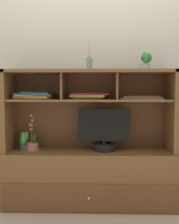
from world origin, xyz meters
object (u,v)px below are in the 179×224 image
at_px(potted_fern, 24,142).
at_px(magazine_stack_right, 35,96).
at_px(magazine_stack_centre, 141,98).
at_px(media_console, 90,163).
at_px(diffuser_bottle, 89,64).
at_px(tv_monitor, 104,133).
at_px(potted_orchid, 32,145).
at_px(potted_succulent, 146,61).
at_px(magazine_stack_left, 89,96).

relative_size(potted_fern, magazine_stack_right, 0.47).
bearing_deg(potted_fern, magazine_stack_centre, 0.05).
relative_size(media_console, diffuser_bottle, 5.78).
relative_size(tv_monitor, potted_orchid, 1.43).
bearing_deg(potted_succulent, magazine_stack_centre, 178.04).
distance_m(media_console, tv_monitor, 0.33).
bearing_deg(magazine_stack_left, diffuser_bottle, -82.28).
height_order(potted_orchid, diffuser_bottle, diffuser_bottle).
bearing_deg(tv_monitor, diffuser_bottle, -169.18).
height_order(media_console, potted_orchid, media_console).
bearing_deg(diffuser_bottle, tv_monitor, 10.82).
bearing_deg(magazine_stack_left, media_console, -74.74).
relative_size(potted_orchid, potted_succulent, 1.98).
bearing_deg(diffuser_bottle, magazine_stack_centre, 4.36).
height_order(potted_orchid, magazine_stack_right, magazine_stack_right).
distance_m(magazine_stack_right, potted_succulent, 1.11).
bearing_deg(magazine_stack_centre, potted_succulent, -1.96).
xyz_separation_m(magazine_stack_right, diffuser_bottle, (0.53, -0.01, 0.30)).
xyz_separation_m(media_console, potted_orchid, (-0.56, -0.01, 0.18)).
bearing_deg(magazine_stack_left, potted_orchid, -175.42).
xyz_separation_m(tv_monitor, magazine_stack_right, (-0.67, -0.02, 0.37)).
bearing_deg(potted_orchid, potted_succulent, 1.01).
bearing_deg(potted_fern, media_console, -0.53).
distance_m(media_console, magazine_stack_left, 0.66).
distance_m(tv_monitor, magazine_stack_centre, 0.50).
distance_m(potted_orchid, magazine_stack_left, 0.73).
bearing_deg(potted_orchid, media_console, 1.40).
bearing_deg(magazine_stack_right, media_console, 2.71).
xyz_separation_m(media_console, tv_monitor, (0.14, -0.00, 0.29)).
relative_size(media_console, magazine_stack_left, 4.47).
bearing_deg(media_console, tv_monitor, -1.45).
bearing_deg(magazine_stack_right, potted_fern, 165.01).
relative_size(magazine_stack_left, potted_succulent, 2.08).
distance_m(potted_orchid, diffuser_bottle, 0.96).
bearing_deg(diffuser_bottle, potted_succulent, 3.90).
relative_size(tv_monitor, diffuser_bottle, 1.76).
bearing_deg(potted_fern, potted_orchid, -13.08).
height_order(tv_monitor, magazine_stack_right, magazine_stack_right).
relative_size(media_console, potted_succulent, 9.28).
distance_m(media_console, magazine_stack_right, 0.85).
relative_size(potted_orchid, magazine_stack_right, 0.90).
height_order(potted_orchid, potted_succulent, potted_succulent).
bearing_deg(diffuser_bottle, potted_fern, 176.73).
height_order(magazine_stack_centre, magazine_stack_right, magazine_stack_right).
distance_m(potted_orchid, magazine_stack_centre, 1.15).
xyz_separation_m(potted_fern, magazine_stack_centre, (1.14, 0.00, 0.43)).
xyz_separation_m(media_console, diffuser_bottle, (0.00, -0.03, 0.96)).
distance_m(magazine_stack_centre, magazine_stack_right, 1.02).
xyz_separation_m(tv_monitor, potted_fern, (-0.78, 0.01, -0.09)).
bearing_deg(diffuser_bottle, magazine_stack_right, 179.36).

